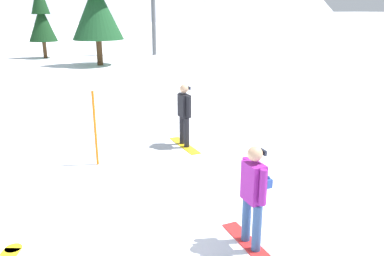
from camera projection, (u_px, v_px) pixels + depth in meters
The scene contains 7 objects.
ground_plane at pixel (122, 229), 6.94m from camera, with size 800.00×800.00×0.00m, color white.
snowboarder_foreground at pixel (253, 195), 6.18m from camera, with size 0.32×1.49×1.74m.
snowboarder_midground at pixel (184, 114), 10.88m from camera, with size 0.38×1.56×1.78m.
backpack_blue at pixel (261, 181), 8.61m from camera, with size 0.34×0.53×0.26m.
trail_marker_pole at pixel (95, 129), 9.55m from camera, with size 0.06×0.06×1.88m, color orange.
pine_tree_broad at pixel (96, 0), 25.81m from camera, with size 3.42×3.42×7.92m.
pine_tree_twin at pixel (41, 16), 30.10m from camera, with size 2.13×2.13×5.89m.
Camera 1 is at (-1.14, -6.14, 3.75)m, focal length 36.60 mm.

